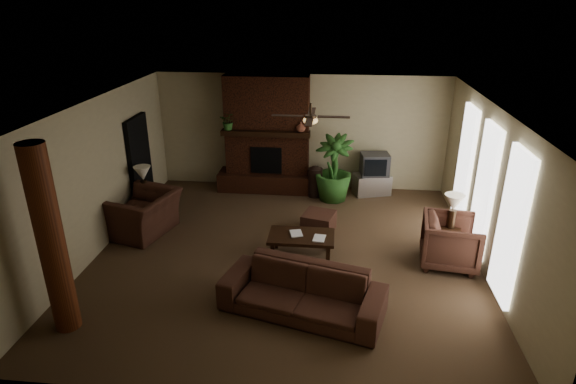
# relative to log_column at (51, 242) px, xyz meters

# --- Properties ---
(room_shell) EXTENTS (7.00, 7.00, 7.00)m
(room_shell) POSITION_rel_log_column_xyz_m (2.95, 2.40, 0.00)
(room_shell) COLOR brown
(room_shell) RESTS_ON ground
(fireplace) EXTENTS (2.40, 0.70, 2.80)m
(fireplace) POSITION_rel_log_column_xyz_m (2.15, 5.62, -0.24)
(fireplace) COLOR #431F11
(fireplace) RESTS_ON ground
(windows) EXTENTS (0.08, 3.65, 2.35)m
(windows) POSITION_rel_log_column_xyz_m (6.40, 2.60, -0.05)
(windows) COLOR white
(windows) RESTS_ON ground
(log_column) EXTENTS (0.36, 0.36, 2.80)m
(log_column) POSITION_rel_log_column_xyz_m (0.00, 0.00, 0.00)
(log_column) COLOR #602E18
(log_column) RESTS_ON ground
(doorway) EXTENTS (0.10, 1.00, 2.10)m
(doorway) POSITION_rel_log_column_xyz_m (-0.49, 4.20, -0.35)
(doorway) COLOR black
(doorway) RESTS_ON ground
(ceiling_fan) EXTENTS (1.35, 1.35, 0.37)m
(ceiling_fan) POSITION_rel_log_column_xyz_m (3.35, 2.70, 1.13)
(ceiling_fan) COLOR black
(ceiling_fan) RESTS_ON ceiling
(sofa) EXTENTS (2.55, 1.33, 0.96)m
(sofa) POSITION_rel_log_column_xyz_m (3.39, 0.70, -0.92)
(sofa) COLOR #44271D
(sofa) RESTS_ON ground
(armchair_left) EXTENTS (1.17, 1.49, 1.15)m
(armchair_left) POSITION_rel_log_column_xyz_m (-0.02, 2.98, -0.83)
(armchair_left) COLOR #44271D
(armchair_left) RESTS_ON ground
(armchair_right) EXTENTS (1.03, 1.08, 1.00)m
(armchair_right) POSITION_rel_log_column_xyz_m (5.91, 2.36, -0.90)
(armchair_right) COLOR #44271D
(armchair_right) RESTS_ON ground
(coffee_table) EXTENTS (1.20, 0.70, 0.43)m
(coffee_table) POSITION_rel_log_column_xyz_m (3.24, 2.38, -1.03)
(coffee_table) COLOR black
(coffee_table) RESTS_ON ground
(ottoman) EXTENTS (0.73, 0.73, 0.40)m
(ottoman) POSITION_rel_log_column_xyz_m (3.52, 3.41, -1.20)
(ottoman) COLOR #44271D
(ottoman) RESTS_ON ground
(tv_stand) EXTENTS (0.96, 0.73, 0.50)m
(tv_stand) POSITION_rel_log_column_xyz_m (4.71, 5.55, -1.15)
(tv_stand) COLOR silver
(tv_stand) RESTS_ON ground
(tv) EXTENTS (0.71, 0.60, 0.52)m
(tv) POSITION_rel_log_column_xyz_m (4.75, 5.54, -0.64)
(tv) COLOR #39393B
(tv) RESTS_ON tv_stand
(floor_vase) EXTENTS (0.34, 0.34, 0.77)m
(floor_vase) POSITION_rel_log_column_xyz_m (3.35, 5.26, -0.97)
(floor_vase) COLOR black
(floor_vase) RESTS_ON ground
(floor_plant) EXTENTS (1.30, 1.75, 0.87)m
(floor_plant) POSITION_rel_log_column_xyz_m (3.78, 5.10, -0.96)
(floor_plant) COLOR #2E5D25
(floor_plant) RESTS_ON ground
(side_table_left) EXTENTS (0.53, 0.53, 0.55)m
(side_table_left) POSITION_rel_log_column_xyz_m (-0.20, 3.68, -1.12)
(side_table_left) COLOR black
(side_table_left) RESTS_ON ground
(lamp_left) EXTENTS (0.45, 0.45, 0.65)m
(lamp_left) POSITION_rel_log_column_xyz_m (-0.20, 3.62, -0.40)
(lamp_left) COLOR black
(lamp_left) RESTS_ON side_table_left
(side_table_right) EXTENTS (0.60, 0.60, 0.55)m
(side_table_right) POSITION_rel_log_column_xyz_m (5.90, 2.80, -1.12)
(side_table_right) COLOR black
(side_table_right) RESTS_ON ground
(lamp_right) EXTENTS (0.39, 0.39, 0.65)m
(lamp_right) POSITION_rel_log_column_xyz_m (5.96, 2.74, -0.40)
(lamp_right) COLOR black
(lamp_right) RESTS_ON side_table_right
(mantel_plant) EXTENTS (0.43, 0.47, 0.33)m
(mantel_plant) POSITION_rel_log_column_xyz_m (1.28, 5.35, 0.32)
(mantel_plant) COLOR #2E5D25
(mantel_plant) RESTS_ON fireplace
(mantel_vase) EXTENTS (0.24, 0.25, 0.22)m
(mantel_vase) POSITION_rel_log_column_xyz_m (2.98, 5.38, 0.27)
(mantel_vase) COLOR brown
(mantel_vase) RESTS_ON fireplace
(book_a) EXTENTS (0.22, 0.08, 0.29)m
(book_a) POSITION_rel_log_column_xyz_m (3.04, 2.37, -0.83)
(book_a) COLOR #999999
(book_a) RESTS_ON coffee_table
(book_b) EXTENTS (0.21, 0.05, 0.29)m
(book_b) POSITION_rel_log_column_xyz_m (3.47, 2.28, -0.82)
(book_b) COLOR #999999
(book_b) RESTS_ON coffee_table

